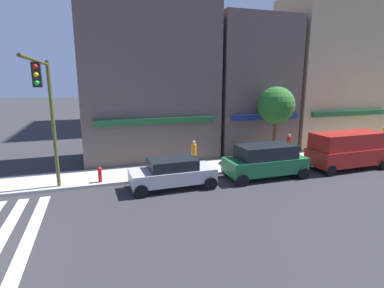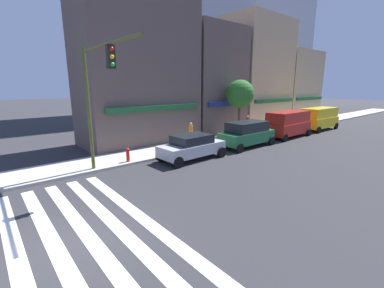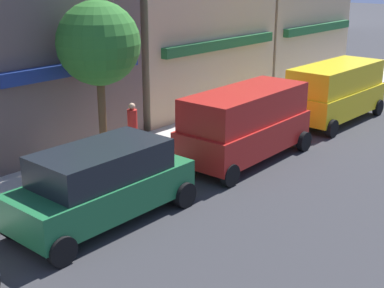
% 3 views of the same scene
% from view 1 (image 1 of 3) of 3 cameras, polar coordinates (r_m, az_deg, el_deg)
% --- Properties ---
extents(sidewalk_left, '(120.00, 3.00, 0.15)m').
position_cam_1_polar(sidewalk_left, '(18.84, -32.36, -6.81)').
color(sidewalk_left, '#B2ADA3').
rests_on(sidewalk_left, ground_plane).
extents(storefront_row, '(31.99, 5.30, 14.98)m').
position_cam_1_polar(storefront_row, '(25.37, 15.09, 12.95)').
color(storefront_row, brown).
rests_on(storefront_row, ground_plane).
extents(traffic_signal, '(0.32, 6.06, 6.50)m').
position_cam_1_polar(traffic_signal, '(14.98, -25.91, 6.85)').
color(traffic_signal, '#474C1E').
rests_on(traffic_signal, ground_plane).
extents(sedan_silver, '(4.45, 2.02, 1.59)m').
position_cam_1_polar(sedan_silver, '(15.73, -3.74, -5.43)').
color(sedan_silver, '#B7B7BC').
rests_on(sedan_silver, ground_plane).
extents(suv_green, '(4.72, 2.12, 1.94)m').
position_cam_1_polar(suv_green, '(17.79, 13.79, -3.05)').
color(suv_green, '#1E6638').
rests_on(suv_green, ground_plane).
extents(van_red, '(5.06, 2.22, 2.34)m').
position_cam_1_polar(van_red, '(21.40, 27.47, -0.84)').
color(van_red, '#B21E19').
rests_on(van_red, ground_plane).
extents(pedestrian_red_jacket, '(0.32, 0.32, 1.77)m').
position_cam_1_polar(pedestrian_red_jacket, '(21.94, 17.94, -0.33)').
color(pedestrian_red_jacket, '#23232D').
rests_on(pedestrian_red_jacket, sidewalk_left).
extents(pedestrian_orange_vest, '(0.32, 0.32, 1.77)m').
position_cam_1_polar(pedestrian_orange_vest, '(18.58, 0.34, -1.92)').
color(pedestrian_orange_vest, '#23232D').
rests_on(pedestrian_orange_vest, sidewalk_left).
extents(fire_hydrant, '(0.24, 0.24, 0.84)m').
position_cam_1_polar(fire_hydrant, '(16.99, -17.13, -5.43)').
color(fire_hydrant, red).
rests_on(fire_hydrant, sidewalk_left).
extents(street_tree, '(2.47, 2.47, 5.01)m').
position_cam_1_polar(street_tree, '(20.91, 15.73, 7.05)').
color(street_tree, brown).
rests_on(street_tree, sidewalk_left).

